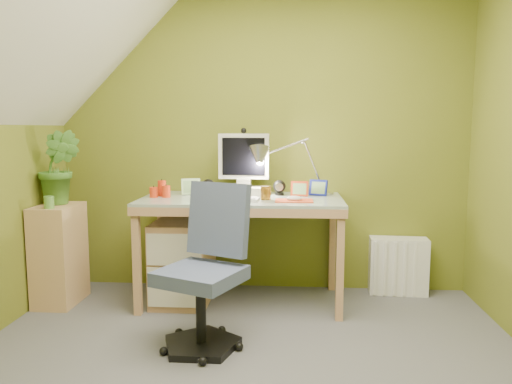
# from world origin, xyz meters

# --- Properties ---
(wall_back) EXTENTS (3.20, 0.01, 2.40)m
(wall_back) POSITION_xyz_m (0.00, 1.60, 1.20)
(wall_back) COLOR olive
(wall_back) RESTS_ON floor
(wall_front) EXTENTS (3.20, 0.01, 2.40)m
(wall_front) POSITION_xyz_m (0.00, -1.60, 1.20)
(wall_front) COLOR olive
(wall_front) RESTS_ON floor
(slope_ceiling) EXTENTS (1.10, 3.20, 1.10)m
(slope_ceiling) POSITION_xyz_m (-1.00, 0.00, 1.85)
(slope_ceiling) COLOR white
(slope_ceiling) RESTS_ON wall_left
(desk) EXTENTS (1.45, 0.73, 0.78)m
(desk) POSITION_xyz_m (-0.12, 1.23, 0.39)
(desk) COLOR tan
(desk) RESTS_ON floor
(monitor) EXTENTS (0.41, 0.24, 0.55)m
(monitor) POSITION_xyz_m (-0.12, 1.41, 1.05)
(monitor) COLOR beige
(monitor) RESTS_ON desk
(speaker_left) EXTENTS (0.10, 0.10, 0.12)m
(speaker_left) POSITION_xyz_m (-0.39, 1.39, 0.84)
(speaker_left) COLOR black
(speaker_left) RESTS_ON desk
(speaker_right) EXTENTS (0.10, 0.10, 0.11)m
(speaker_right) POSITION_xyz_m (0.15, 1.39, 0.83)
(speaker_right) COLOR black
(speaker_right) RESTS_ON desk
(keyboard) EXTENTS (0.44, 0.17, 0.02)m
(keyboard) POSITION_xyz_m (-0.20, 1.09, 0.79)
(keyboard) COLOR silver
(keyboard) RESTS_ON desk
(mousepad) EXTENTS (0.26, 0.19, 0.01)m
(mousepad) POSITION_xyz_m (0.26, 1.09, 0.78)
(mousepad) COLOR #C8431F
(mousepad) RESTS_ON desk
(mouse) EXTENTS (0.12, 0.09, 0.04)m
(mouse) POSITION_xyz_m (0.26, 1.09, 0.80)
(mouse) COLOR silver
(mouse) RESTS_ON mousepad
(amber_tumbler) EXTENTS (0.08, 0.08, 0.10)m
(amber_tumbler) POSITION_xyz_m (0.06, 1.15, 0.83)
(amber_tumbler) COLOR brown
(amber_tumbler) RESTS_ON desk
(candle_cluster) EXTENTS (0.17, 0.16, 0.11)m
(candle_cluster) POSITION_xyz_m (-0.72, 1.24, 0.84)
(candle_cluster) COLOR red
(candle_cluster) RESTS_ON desk
(photo_frame_red) EXTENTS (0.13, 0.04, 0.11)m
(photo_frame_red) POSITION_xyz_m (0.30, 1.35, 0.83)
(photo_frame_red) COLOR red
(photo_frame_red) RESTS_ON desk
(photo_frame_blue) EXTENTS (0.13, 0.08, 0.12)m
(photo_frame_blue) POSITION_xyz_m (0.44, 1.39, 0.84)
(photo_frame_blue) COLOR navy
(photo_frame_blue) RESTS_ON desk
(photo_frame_green) EXTENTS (0.14, 0.06, 0.12)m
(photo_frame_green) POSITION_xyz_m (-0.52, 1.37, 0.84)
(photo_frame_green) COLOR #9DC587
(photo_frame_green) RESTS_ON desk
(desk_lamp) EXTENTS (0.61, 0.38, 0.61)m
(desk_lamp) POSITION_xyz_m (0.33, 1.41, 1.08)
(desk_lamp) COLOR #AFAFB3
(desk_lamp) RESTS_ON desk
(side_ledge) EXTENTS (0.27, 0.42, 0.73)m
(side_ledge) POSITION_xyz_m (-1.45, 1.10, 0.36)
(side_ledge) COLOR tan
(side_ledge) RESTS_ON floor
(potted_plant) EXTENTS (0.32, 0.27, 0.54)m
(potted_plant) POSITION_xyz_m (-1.44, 1.15, 1.00)
(potted_plant) COLOR #427727
(potted_plant) RESTS_ON side_ledge
(green_cup) EXTENTS (0.08, 0.08, 0.09)m
(green_cup) POSITION_xyz_m (-1.43, 0.95, 0.77)
(green_cup) COLOR #5C933D
(green_cup) RESTS_ON side_ledge
(task_chair) EXTENTS (0.65, 0.65, 0.89)m
(task_chair) POSITION_xyz_m (-0.28, 0.42, 0.44)
(task_chair) COLOR #455071
(task_chair) RESTS_ON floor
(radiator) EXTENTS (0.45, 0.20, 0.44)m
(radiator) POSITION_xyz_m (1.07, 1.50, 0.22)
(radiator) COLOR silver
(radiator) RESTS_ON floor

